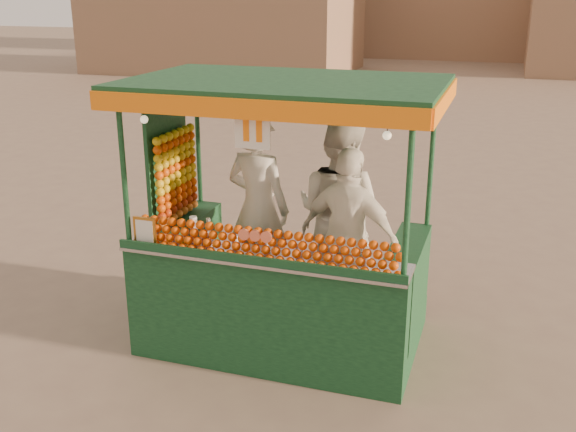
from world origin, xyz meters
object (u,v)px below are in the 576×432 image
(juice_cart, at_px, (274,264))
(vendor_middle, at_px, (339,212))
(vendor_left, at_px, (258,208))
(vendor_right, at_px, (349,237))

(juice_cart, distance_m, vendor_middle, 0.80)
(vendor_middle, bearing_deg, juice_cart, 63.61)
(juice_cart, height_order, vendor_left, juice_cart)
(vendor_left, relative_size, vendor_right, 1.11)
(juice_cart, bearing_deg, vendor_left, 126.26)
(juice_cart, xyz_separation_m, vendor_right, (0.65, 0.14, 0.29))
(juice_cart, height_order, vendor_right, juice_cart)
(vendor_left, xyz_separation_m, vendor_middle, (0.76, 0.13, -0.00))
(juice_cart, bearing_deg, vendor_middle, 49.14)
(vendor_middle, relative_size, vendor_right, 1.11)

